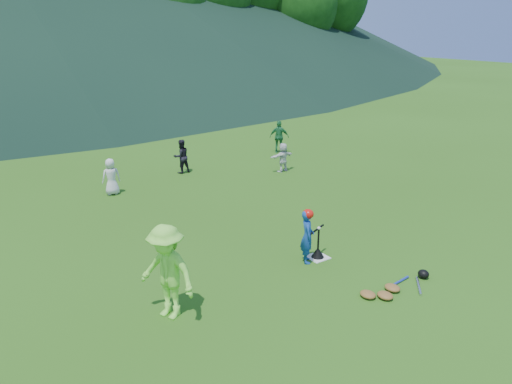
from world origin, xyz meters
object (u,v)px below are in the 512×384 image
Objects in this scene: batting_tee at (318,253)px; home_plate at (318,257)px; fielder_a at (111,177)px; batter_child at (307,236)px; adult_coach at (167,272)px; fielder_b at (181,156)px; fielder_d at (283,157)px; equipment_pile at (393,288)px; fielder_c at (279,137)px.

home_plate is at bearing 0.00° from batting_tee.
fielder_a reaches higher than home_plate.
batter_child is 7.35m from fielder_a.
adult_coach is 1.49× the size of fielder_b.
batter_child is 1.07× the size of fielder_a.
batter_child reaches higher than batting_tee.
batter_child is at bearing 179.97° from batting_tee.
fielder_d is 8.72m from equipment_pile.
home_plate is 0.25× the size of adult_coach.
adult_coach is at bearing 125.86° from batter_child.
fielder_c reaches higher than batter_child.
fielder_a is 6.06m from fielder_d.
home_plate is 0.43× the size of fielder_d.
equipment_pile is (4.10, -1.74, -0.84)m from adult_coach.
fielder_a is 1.70× the size of batting_tee.
fielder_d is (7.48, 6.29, -0.37)m from adult_coach.
equipment_pile is at bearing -82.81° from home_plate.
fielder_c is at bearing -163.51° from fielder_a.
batting_tee is at bearing -58.37° from batter_child.
fielder_c is 9.81m from batting_tee.
fielder_c is at bearing -1.95° from batter_child.
fielder_a is 0.64× the size of equipment_pile.
fielder_a is 9.44m from equipment_pile.
fielder_d is (3.96, 6.03, -0.09)m from batter_child.
batting_tee is (3.85, 0.26, -0.77)m from adult_coach.
fielder_b is at bearing -33.80° from fielder_d.
fielder_a is 3.01m from fielder_b.
fielder_b is at bearing 86.17° from home_plate.
home_plate is 7.06m from fielder_d.
fielder_c is at bearing 58.03° from home_plate.
fielder_a is at bearing 48.74° from fielder_c.
batter_child is 9.98m from fielder_c.
home_plate is 0.36× the size of batter_child.
fielder_a is at bearing 108.33° from batting_tee.
fielder_c reaches higher than batting_tee.
fielder_b is (0.87, 7.96, -0.01)m from batter_child.
equipment_pile reaches higher than home_plate.
batting_tee is (0.34, -0.00, -0.49)m from batter_child.
fielder_b is at bearing 86.17° from batting_tee.
home_plate is 7.47m from fielder_a.
batter_child reaches higher than equipment_pile.
fielder_a is 1.09× the size of fielder_d.
adult_coach is 9.31m from fielder_b.
batter_child reaches higher than fielder_b.
batting_tee is 0.38× the size of equipment_pile.
batter_child is 0.69× the size of adult_coach.
equipment_pile is (-0.28, -9.96, -0.54)m from fielder_b.
fielder_c is at bearing -126.33° from fielder_d.
fielder_b is at bearing 25.43° from batter_child.
equipment_pile is (2.59, -9.07, -0.51)m from fielder_a.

